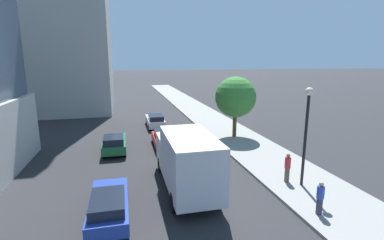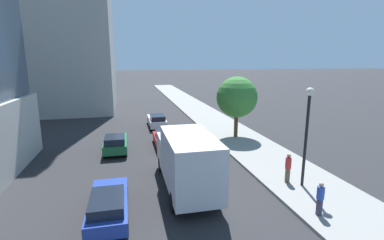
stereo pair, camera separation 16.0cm
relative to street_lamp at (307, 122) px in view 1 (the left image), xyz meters
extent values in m
cube|color=gray|center=(0.39, 6.65, -3.76)|extent=(4.85, 120.00, 0.15)
cylinder|color=black|center=(0.00, 0.00, -1.08)|extent=(0.16, 0.16, 5.20)
sphere|color=silver|center=(0.00, 0.00, 1.69)|extent=(0.44, 0.44, 0.44)
cylinder|color=brown|center=(0.20, 10.73, -2.53)|extent=(0.36, 0.36, 2.31)
sphere|color=#387F33|center=(0.20, 10.73, 0.03)|extent=(3.72, 3.72, 3.72)
cube|color=#1E6638|center=(-10.60, 9.28, -3.21)|extent=(1.76, 4.23, 0.66)
cube|color=#19212D|center=(-10.60, 8.39, -2.63)|extent=(1.48, 2.05, 0.50)
cylinder|color=black|center=(-11.38, 10.71, -3.49)|extent=(0.22, 0.70, 0.70)
cylinder|color=black|center=(-9.83, 10.71, -3.49)|extent=(0.22, 0.70, 0.70)
cylinder|color=black|center=(-11.38, 7.84, -3.49)|extent=(0.22, 0.70, 0.70)
cylinder|color=black|center=(-9.83, 7.84, -3.49)|extent=(0.22, 0.70, 0.70)
cube|color=#233D9E|center=(-10.60, -0.65, -3.24)|extent=(1.73, 4.63, 0.62)
cube|color=#19212D|center=(-10.60, -1.44, -2.69)|extent=(1.45, 2.35, 0.47)
cylinder|color=black|center=(-11.36, 0.92, -3.50)|extent=(0.22, 0.67, 0.67)
cylinder|color=black|center=(-9.84, 0.92, -3.50)|extent=(0.22, 0.67, 0.67)
cylinder|color=black|center=(-11.36, -2.23, -3.50)|extent=(0.22, 0.67, 0.67)
cylinder|color=black|center=(-9.84, -2.23, -3.50)|extent=(0.22, 0.67, 0.67)
cube|color=red|center=(-6.50, 9.40, -3.27)|extent=(1.85, 4.61, 0.59)
cube|color=#19212D|center=(-6.50, 9.51, -2.74)|extent=(1.55, 2.32, 0.47)
cylinder|color=black|center=(-7.32, 10.97, -3.51)|extent=(0.22, 0.64, 0.64)
cylinder|color=black|center=(-5.69, 10.97, -3.51)|extent=(0.22, 0.64, 0.64)
cylinder|color=black|center=(-7.32, 7.83, -3.51)|extent=(0.22, 0.64, 0.64)
cylinder|color=black|center=(-5.69, 7.83, -3.51)|extent=(0.22, 0.64, 0.64)
cube|color=silver|center=(-6.50, 16.95, -3.20)|extent=(1.71, 4.69, 0.69)
cube|color=#19212D|center=(-6.50, 16.08, -2.61)|extent=(1.44, 2.31, 0.49)
cylinder|color=black|center=(-7.25, 18.54, -3.50)|extent=(0.22, 0.67, 0.67)
cylinder|color=black|center=(-5.75, 18.54, -3.50)|extent=(0.22, 0.67, 0.67)
cylinder|color=black|center=(-7.25, 15.36, -3.50)|extent=(0.22, 0.67, 0.67)
cylinder|color=black|center=(-5.75, 15.36, -3.50)|extent=(0.22, 0.67, 0.67)
cube|color=silver|center=(-6.50, 4.14, -2.32)|extent=(2.42, 2.07, 1.86)
cube|color=silver|center=(-6.50, 0.38, -1.85)|extent=(2.42, 5.16, 2.81)
cylinder|color=black|center=(-7.57, 4.14, -3.35)|extent=(0.30, 0.96, 0.96)
cylinder|color=black|center=(-5.44, 4.14, -3.35)|extent=(0.30, 0.96, 0.96)
cylinder|color=black|center=(-7.57, -0.91, -3.35)|extent=(0.30, 0.96, 0.96)
cylinder|color=black|center=(-5.44, -0.91, -3.35)|extent=(0.30, 0.96, 0.96)
cylinder|color=brown|center=(-0.58, 0.60, -3.26)|extent=(0.28, 0.28, 0.84)
cylinder|color=red|center=(-0.58, 0.60, -2.51)|extent=(0.34, 0.34, 0.65)
sphere|color=#997051|center=(-0.58, 0.60, -2.07)|extent=(0.23, 0.23, 0.23)
cylinder|color=#38334C|center=(-1.11, -2.95, -3.29)|extent=(0.28, 0.28, 0.78)
cylinder|color=#2D4CB2|center=(-1.11, -2.95, -2.60)|extent=(0.34, 0.34, 0.60)
sphere|color=tan|center=(-1.11, -2.95, -2.19)|extent=(0.21, 0.21, 0.21)
camera|label=1|loc=(-9.70, -13.22, 3.37)|focal=26.47mm
camera|label=2|loc=(-9.54, -13.26, 3.37)|focal=26.47mm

